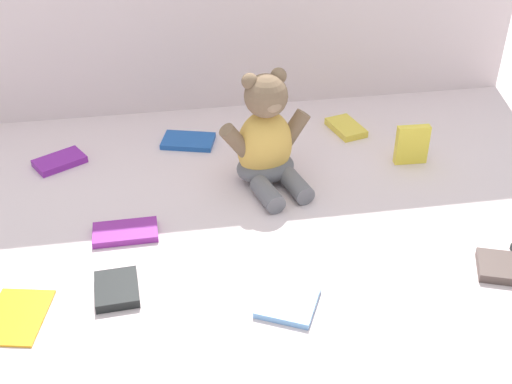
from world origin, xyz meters
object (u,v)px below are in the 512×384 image
(book_case_10, at_px, (125,232))
(book_case_2, at_px, (505,268))
(book_case_1, at_px, (346,128))
(teddy_bear, at_px, (266,142))
(book_case_0, at_px, (412,145))
(book_case_4, at_px, (16,316))
(book_case_8, at_px, (117,289))
(book_case_6, at_px, (288,302))
(book_case_9, at_px, (188,141))
(book_case_7, at_px, (60,161))

(book_case_10, bearing_deg, book_case_2, 71.43)
(book_case_1, bearing_deg, teddy_bear, -156.64)
(book_case_0, bearing_deg, book_case_4, -153.72)
(teddy_bear, height_order, book_case_8, teddy_bear)
(teddy_bear, distance_m, book_case_4, 0.63)
(book_case_6, bearing_deg, book_case_1, -88.36)
(book_case_0, distance_m, book_case_10, 0.69)
(teddy_bear, relative_size, book_case_10, 2.01)
(teddy_bear, distance_m, book_case_9, 0.27)
(book_case_8, height_order, book_case_10, book_case_8)
(book_case_2, height_order, book_case_8, same)
(book_case_0, relative_size, book_case_9, 0.76)
(book_case_8, bearing_deg, teddy_bear, 41.43)
(book_case_7, bearing_deg, book_case_1, 64.65)
(teddy_bear, relative_size, book_case_4, 1.94)
(book_case_0, distance_m, book_case_1, 0.21)
(book_case_2, distance_m, book_case_7, 1.01)
(book_case_2, bearing_deg, book_case_9, 63.93)
(teddy_bear, relative_size, book_case_6, 2.60)
(book_case_0, height_order, book_case_4, book_case_0)
(book_case_4, bearing_deg, book_case_7, -81.70)
(book_case_0, bearing_deg, book_case_8, -150.85)
(book_case_7, bearing_deg, book_case_6, 9.36)
(book_case_1, bearing_deg, book_case_0, -72.72)
(book_case_2, bearing_deg, book_case_10, 92.30)
(book_case_6, bearing_deg, book_case_9, -51.36)
(book_case_6, xyz_separation_m, book_case_10, (-0.29, 0.25, 0.00))
(book_case_2, relative_size, book_case_6, 0.99)
(teddy_bear, bearing_deg, book_case_7, 148.80)
(book_case_4, distance_m, book_case_10, 0.28)
(book_case_0, bearing_deg, teddy_bear, -174.94)
(book_case_4, distance_m, book_case_6, 0.48)
(book_case_9, bearing_deg, book_case_1, 105.65)
(teddy_bear, relative_size, book_case_0, 2.73)
(book_case_4, bearing_deg, book_case_8, -156.43)
(book_case_1, relative_size, book_case_8, 1.14)
(book_case_7, distance_m, book_case_9, 0.31)
(book_case_6, xyz_separation_m, book_case_7, (-0.44, 0.55, 0.00))
(book_case_1, relative_size, book_case_6, 1.08)
(book_case_4, bearing_deg, teddy_bear, -132.11)
(book_case_6, height_order, book_case_7, book_case_7)
(book_case_7, xyz_separation_m, book_case_10, (0.15, -0.30, -0.00))
(teddy_bear, xyz_separation_m, book_case_8, (-0.33, -0.33, -0.09))
(book_case_1, relative_size, book_case_9, 0.86)
(book_case_1, bearing_deg, book_case_8, -152.68)
(book_case_1, bearing_deg, book_case_9, 165.15)
(book_case_1, distance_m, book_case_10, 0.66)
(book_case_9, bearing_deg, book_case_7, -65.10)
(book_case_7, bearing_deg, teddy_bear, 44.09)
(book_case_0, height_order, book_case_1, book_case_0)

